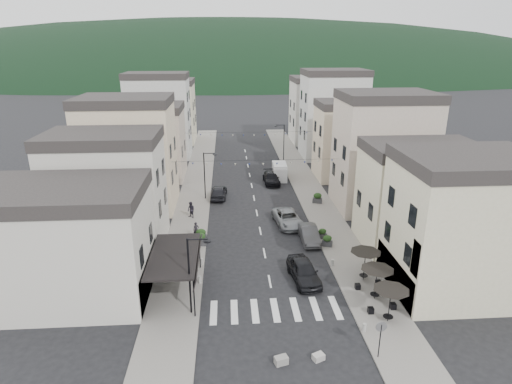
% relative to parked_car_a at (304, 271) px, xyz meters
% --- Properties ---
extents(ground, '(700.00, 700.00, 0.00)m').
position_rel_parked_car_a_xyz_m(ground, '(-2.80, -6.00, -0.85)').
color(ground, black).
rests_on(ground, ground).
extents(sidewalk_left, '(4.00, 76.00, 0.12)m').
position_rel_parked_car_a_xyz_m(sidewalk_left, '(-10.30, 26.00, -0.79)').
color(sidewalk_left, slate).
rests_on(sidewalk_left, ground).
extents(sidewalk_right, '(4.00, 76.00, 0.12)m').
position_rel_parked_car_a_xyz_m(sidewalk_right, '(4.70, 26.00, -0.79)').
color(sidewalk_right, slate).
rests_on(sidewalk_right, ground).
extents(hill_backdrop, '(640.00, 360.00, 70.00)m').
position_rel_parked_car_a_xyz_m(hill_backdrop, '(-2.80, 294.00, -0.85)').
color(hill_backdrop, black).
rests_on(hill_backdrop, ground).
extents(boutique_building, '(12.00, 8.00, 8.00)m').
position_rel_parked_car_a_xyz_m(boutique_building, '(-18.30, -1.00, 3.15)').
color(boutique_building, beige).
rests_on(boutique_building, ground).
extents(bistro_building, '(10.00, 8.00, 10.00)m').
position_rel_parked_car_a_xyz_m(bistro_building, '(11.70, -2.00, 4.15)').
color(bistro_building, beige).
rests_on(bistro_building, ground).
extents(boutique_awning, '(3.77, 7.50, 3.28)m').
position_rel_parked_car_a_xyz_m(boutique_awning, '(-10.05, -1.00, 2.27)').
color(boutique_awning, black).
rests_on(boutique_awning, ground).
extents(buildings_row_left, '(10.20, 54.16, 14.00)m').
position_rel_parked_car_a_xyz_m(buildings_row_left, '(-17.30, 31.75, 5.28)').
color(buildings_row_left, beige).
rests_on(buildings_row_left, ground).
extents(buildings_row_right, '(10.20, 54.16, 14.50)m').
position_rel_parked_car_a_xyz_m(buildings_row_right, '(11.70, 30.59, 5.47)').
color(buildings_row_right, beige).
rests_on(buildings_row_right, ground).
extents(cafe_terrace, '(2.50, 8.10, 2.53)m').
position_rel_parked_car_a_xyz_m(cafe_terrace, '(4.90, -3.20, 1.51)').
color(cafe_terrace, black).
rests_on(cafe_terrace, ground).
extents(streetlamp_left_near, '(1.70, 0.56, 6.00)m').
position_rel_parked_car_a_xyz_m(streetlamp_left_near, '(-8.62, -4.00, 2.85)').
color(streetlamp_left_near, black).
rests_on(streetlamp_left_near, ground).
extents(streetlamp_left_far, '(1.70, 0.56, 6.00)m').
position_rel_parked_car_a_xyz_m(streetlamp_left_far, '(-8.62, 20.00, 2.85)').
color(streetlamp_left_far, black).
rests_on(streetlamp_left_far, ground).
extents(streetlamp_right_far, '(1.70, 0.56, 6.00)m').
position_rel_parked_car_a_xyz_m(streetlamp_right_far, '(3.02, 38.00, 2.85)').
color(streetlamp_right_far, black).
rests_on(streetlamp_right_far, ground).
extents(traffic_sign, '(0.70, 0.07, 2.70)m').
position_rel_parked_car_a_xyz_m(traffic_sign, '(3.00, -9.50, 1.08)').
color(traffic_sign, black).
rests_on(traffic_sign, ground).
extents(bollards, '(11.66, 10.26, 0.60)m').
position_rel_parked_car_a_xyz_m(bollards, '(-2.80, -0.50, -0.43)').
color(bollards, gray).
rests_on(bollards, ground).
extents(bunting_near, '(19.00, 0.28, 0.62)m').
position_rel_parked_car_a_xyz_m(bunting_near, '(-2.80, 16.00, 4.81)').
color(bunting_near, black).
rests_on(bunting_near, ground).
extents(bunting_far, '(19.00, 0.28, 0.62)m').
position_rel_parked_car_a_xyz_m(bunting_far, '(-2.80, 32.00, 4.81)').
color(bunting_far, black).
rests_on(bunting_far, ground).
extents(parked_car_a, '(2.57, 5.16, 1.69)m').
position_rel_parked_car_a_xyz_m(parked_car_a, '(0.00, 0.00, 0.00)').
color(parked_car_a, black).
rests_on(parked_car_a, ground).
extents(parked_car_b, '(1.59, 4.56, 1.50)m').
position_rel_parked_car_a_xyz_m(parked_car_b, '(1.80, 7.26, -0.09)').
color(parked_car_b, '#38383B').
rests_on(parked_car_b, ground).
extents(parked_car_c, '(3.19, 5.73, 1.52)m').
position_rel_parked_car_a_xyz_m(parked_car_c, '(0.27, 11.40, -0.09)').
color(parked_car_c, gray).
rests_on(parked_car_c, ground).
extents(parked_car_d, '(2.19, 5.11, 1.47)m').
position_rel_parked_car_a_xyz_m(parked_car_d, '(0.00, 25.82, -0.11)').
color(parked_car_d, black).
rests_on(parked_car_d, ground).
extents(parked_car_e, '(2.23, 4.88, 1.62)m').
position_rel_parked_car_a_xyz_m(parked_car_e, '(-7.22, 20.38, -0.03)').
color(parked_car_e, black).
rests_on(parked_car_e, ground).
extents(delivery_van, '(2.15, 4.90, 2.30)m').
position_rel_parked_car_a_xyz_m(delivery_van, '(1.40, 28.06, 0.28)').
color(delivery_van, silver).
rests_on(delivery_van, ground).
extents(pedestrian_a, '(0.65, 0.50, 1.60)m').
position_rel_parked_car_a_xyz_m(pedestrian_a, '(-9.31, 8.65, 0.07)').
color(pedestrian_a, black).
rests_on(pedestrian_a, sidewalk_left).
extents(pedestrian_b, '(1.13, 1.12, 1.85)m').
position_rel_parked_car_a_xyz_m(pedestrian_b, '(-10.19, 13.81, 0.20)').
color(pedestrian_b, black).
rests_on(pedestrian_b, sidewalk_left).
extents(concrete_block_a, '(0.91, 0.71, 0.50)m').
position_rel_parked_car_a_xyz_m(concrete_block_a, '(-3.05, -9.54, -0.60)').
color(concrete_block_a, gray).
rests_on(concrete_block_a, ground).
extents(concrete_block_c, '(0.84, 0.74, 0.40)m').
position_rel_parked_car_a_xyz_m(concrete_block_c, '(-0.71, -9.35, -0.65)').
color(concrete_block_c, '#9E9B96').
rests_on(concrete_block_c, ground).
extents(planter_la, '(1.17, 0.74, 1.24)m').
position_rel_parked_car_a_xyz_m(planter_la, '(-8.80, 6.93, -0.12)').
color(planter_la, '#333335').
rests_on(planter_la, sidewalk_left).
extents(planter_lb, '(1.18, 0.75, 1.25)m').
position_rel_parked_car_a_xyz_m(planter_lb, '(-8.80, 7.86, -0.12)').
color(planter_lb, '#2B2C2E').
rests_on(planter_lb, sidewalk_left).
extents(planter_ra, '(1.11, 0.86, 1.10)m').
position_rel_parked_car_a_xyz_m(planter_ra, '(3.30, 5.87, -0.19)').
color(planter_ra, '#303032').
rests_on(planter_ra, sidewalk_right).
extents(planter_rb, '(0.97, 0.62, 1.02)m').
position_rel_parked_car_a_xyz_m(planter_rb, '(3.20, 7.60, -0.23)').
color(planter_rb, '#2D2D30').
rests_on(planter_rb, sidewalk_right).
extents(planter_rc, '(1.26, 0.92, 1.27)m').
position_rel_parked_car_a_xyz_m(planter_rc, '(4.76, 17.48, -0.11)').
color(planter_rc, '#303033').
rests_on(planter_rc, sidewalk_right).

